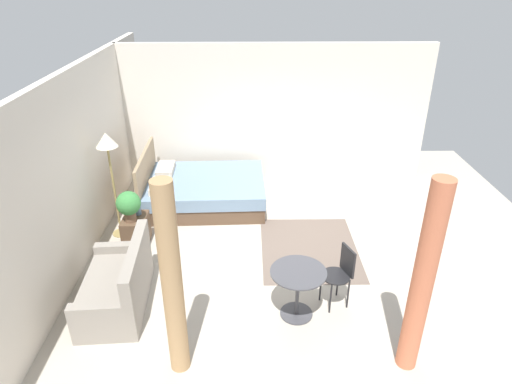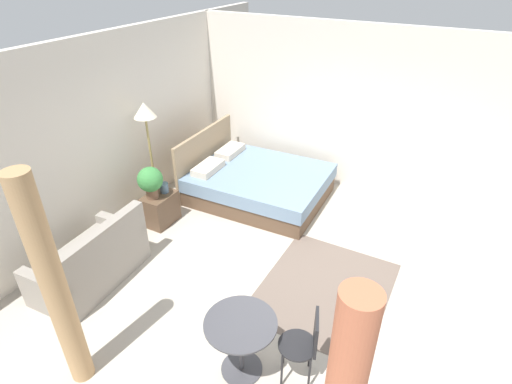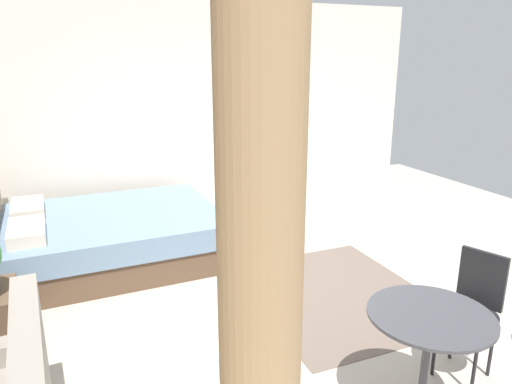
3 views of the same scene
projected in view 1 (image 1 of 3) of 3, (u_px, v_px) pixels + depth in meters
The scene contains 14 objects.
ground_plane at pixel (282, 246), 7.40m from camera, with size 8.46×9.34×0.02m, color #B2A899.
wall_back at pixel (76, 168), 6.70m from camera, with size 8.46×0.12×2.88m, color silver.
wall_right at pixel (275, 114), 9.18m from camera, with size 0.12×6.34×2.88m, color silver.
area_rug at pixel (309, 248), 7.32m from camera, with size 1.90×1.57×0.01m, color #66564C.
bed at pixel (202, 190), 8.61m from camera, with size 1.86×2.33×1.08m.
couch at pixel (119, 287), 5.98m from camera, with size 1.51×0.89×0.92m.
nightstand at pixel (136, 231), 7.33m from camera, with size 0.54×0.38×0.51m.
potted_plant at pixel (129, 204), 6.99m from camera, with size 0.39×0.39×0.52m.
vase at pixel (137, 210), 7.28m from camera, with size 0.13×0.13×0.16m.
floor_lamp at pixel (108, 149), 7.02m from camera, with size 0.35×0.35×1.86m.
balcony_table at pixel (298, 285), 5.71m from camera, with size 0.73×0.73×0.71m.
cafe_chair_near_window at pixel (341, 271), 5.90m from camera, with size 0.50×0.50×0.88m.
curtain_left at pixel (423, 281), 4.66m from camera, with size 0.23×0.23×2.41m.
curtain_right at pixel (172, 284), 4.63m from camera, with size 0.22×0.22×2.41m.
Camera 1 is at (-6.17, 0.52, 4.16)m, focal length 30.91 mm.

